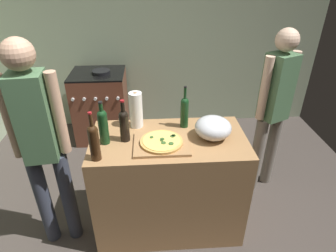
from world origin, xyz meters
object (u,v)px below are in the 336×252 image
(pizza, at_px, (162,141))
(person_in_red, at_px, (274,105))
(paper_towel_roll, at_px, (136,110))
(wine_bottle_amber, at_px, (103,125))
(wine_bottle_clear, at_px, (124,124))
(person_in_stripes, at_px, (41,141))
(wine_bottle_green, at_px, (185,111))
(stove, at_px, (101,106))
(mixing_bowl, at_px, (213,128))
(wine_bottle_dark, at_px, (94,141))

(pizza, distance_m, person_in_red, 1.17)
(paper_towel_roll, distance_m, wine_bottle_amber, 0.32)
(wine_bottle_clear, height_order, person_in_stripes, person_in_stripes)
(wine_bottle_green, height_order, stove, wine_bottle_green)
(mixing_bowl, bearing_deg, wine_bottle_amber, -178.58)
(mixing_bowl, height_order, person_in_stripes, person_in_stripes)
(person_in_red, bearing_deg, wine_bottle_dark, -155.74)
(paper_towel_roll, bearing_deg, stove, 111.46)
(wine_bottle_green, xyz_separation_m, stove, (-0.90, 1.35, -0.58))
(pizza, bearing_deg, person_in_red, 27.08)
(stove, bearing_deg, person_in_red, -31.58)
(person_in_red, bearing_deg, stove, 148.42)
(pizza, distance_m, mixing_bowl, 0.40)
(wine_bottle_green, bearing_deg, person_in_stripes, -165.28)
(wine_bottle_amber, distance_m, person_in_red, 1.54)
(mixing_bowl, bearing_deg, person_in_red, 34.83)
(pizza, relative_size, wine_bottle_amber, 0.93)
(pizza, bearing_deg, stove, 113.63)
(mixing_bowl, bearing_deg, wine_bottle_dark, -165.48)
(wine_bottle_amber, bearing_deg, person_in_stripes, -170.65)
(wine_bottle_dark, bearing_deg, wine_bottle_green, 31.85)
(wine_bottle_green, height_order, wine_bottle_dark, wine_bottle_dark)
(wine_bottle_dark, relative_size, person_in_red, 0.22)
(wine_bottle_dark, bearing_deg, paper_towel_roll, 58.84)
(wine_bottle_amber, bearing_deg, pizza, -8.12)
(wine_bottle_green, distance_m, wine_bottle_clear, 0.49)
(wine_bottle_green, xyz_separation_m, person_in_red, (0.85, 0.27, -0.11))
(wine_bottle_amber, bearing_deg, wine_bottle_clear, 10.34)
(wine_bottle_amber, distance_m, wine_bottle_clear, 0.15)
(mixing_bowl, height_order, wine_bottle_dark, wine_bottle_dark)
(wine_bottle_amber, bearing_deg, mixing_bowl, 1.42)
(pizza, relative_size, stove, 0.34)
(pizza, distance_m, wine_bottle_dark, 0.48)
(stove, height_order, person_in_stripes, person_in_stripes)
(mixing_bowl, xyz_separation_m, wine_bottle_dark, (-0.84, -0.22, 0.06))
(wine_bottle_green, height_order, person_in_stripes, person_in_stripes)
(mixing_bowl, distance_m, person_in_red, 0.80)
(wine_bottle_dark, distance_m, person_in_stripes, 0.42)
(stove, distance_m, person_in_stripes, 1.71)
(pizza, distance_m, person_in_stripes, 0.84)
(pizza, height_order, wine_bottle_dark, wine_bottle_dark)
(stove, bearing_deg, pizza, -66.37)
(wine_bottle_amber, distance_m, person_in_stripes, 0.44)
(wine_bottle_clear, height_order, stove, wine_bottle_clear)
(paper_towel_roll, distance_m, wine_bottle_dark, 0.50)
(wine_bottle_clear, bearing_deg, wine_bottle_dark, -128.92)
(wine_bottle_clear, distance_m, person_in_red, 1.39)
(wine_bottle_amber, xyz_separation_m, wine_bottle_dark, (-0.03, -0.20, -0.00))
(mixing_bowl, bearing_deg, pizza, -168.58)
(paper_towel_roll, bearing_deg, wine_bottle_dark, -121.16)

